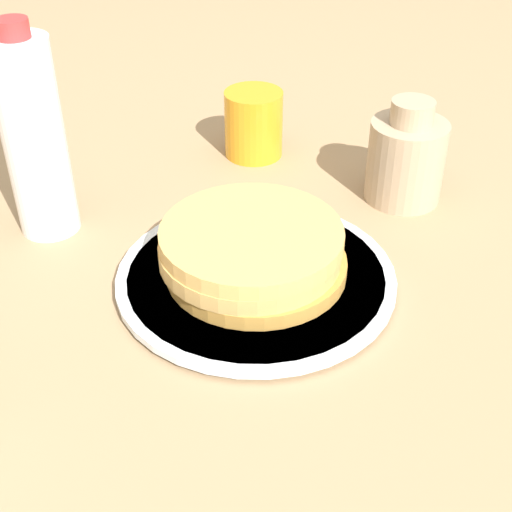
{
  "coord_description": "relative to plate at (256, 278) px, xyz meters",
  "views": [
    {
      "loc": [
        -0.16,
        0.51,
        0.43
      ],
      "look_at": [
        0.01,
        -0.02,
        0.03
      ],
      "focal_mm": 50.0,
      "sensor_mm": 36.0,
      "label": 1
    }
  ],
  "objects": [
    {
      "name": "pancake_stack",
      "position": [
        0.0,
        -0.0,
        0.03
      ],
      "size": [
        0.18,
        0.18,
        0.05
      ],
      "color": "#BB873A",
      "rests_on": "plate"
    },
    {
      "name": "cream_jug",
      "position": [
        -0.11,
        -0.21,
        0.04
      ],
      "size": [
        0.09,
        0.09,
        0.12
      ],
      "color": "tan",
      "rests_on": "ground_plane"
    },
    {
      "name": "juice_glass",
      "position": [
        0.09,
        -0.26,
        0.03
      ],
      "size": [
        0.07,
        0.07,
        0.08
      ],
      "color": "orange",
      "rests_on": "ground_plane"
    },
    {
      "name": "ground_plane",
      "position": [
        -0.01,
        0.02,
        -0.01
      ],
      "size": [
        4.0,
        4.0,
        0.0
      ],
      "primitive_type": "plane",
      "color": "#9E7F5B"
    },
    {
      "name": "plate",
      "position": [
        0.0,
        0.0,
        0.0
      ],
      "size": [
        0.27,
        0.27,
        0.01
      ],
      "color": "silver",
      "rests_on": "ground_plane"
    },
    {
      "name": "water_bottle_mid",
      "position": [
        0.24,
        -0.03,
        0.1
      ],
      "size": [
        0.06,
        0.06,
        0.23
      ],
      "color": "white",
      "rests_on": "ground_plane"
    }
  ]
}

